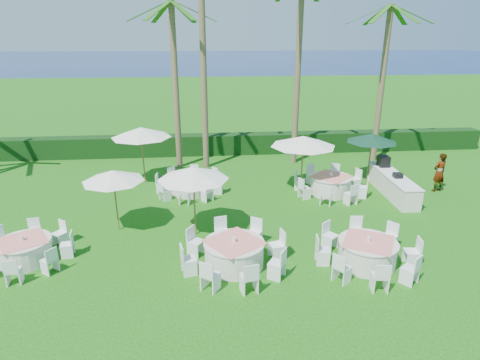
% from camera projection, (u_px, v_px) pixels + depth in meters
% --- Properties ---
extents(ground, '(120.00, 120.00, 0.00)m').
position_uv_depth(ground, '(218.00, 255.00, 13.30)').
color(ground, '#10500D').
rests_on(ground, ground).
extents(hedge, '(34.00, 1.00, 1.20)m').
position_uv_depth(hedge, '(210.00, 144.00, 24.33)').
color(hedge, black).
rests_on(hedge, ground).
extents(ocean, '(260.00, 260.00, 0.00)m').
position_uv_depth(ocean, '(203.00, 61.00, 108.75)').
color(ocean, '#080F55').
rests_on(ocean, ground).
extents(banquet_table_a, '(2.96, 2.96, 0.90)m').
position_uv_depth(banquet_table_a, '(25.00, 250.00, 12.81)').
color(banquet_table_a, silver).
rests_on(banquet_table_a, ground).
extents(banquet_table_b, '(3.34, 3.34, 1.00)m').
position_uv_depth(banquet_table_b, '(234.00, 253.00, 12.54)').
color(banquet_table_b, silver).
rests_on(banquet_table_b, ground).
extents(banquet_table_c, '(3.24, 3.24, 0.98)m').
position_uv_depth(banquet_table_c, '(367.00, 252.00, 12.63)').
color(banquet_table_c, silver).
rests_on(banquet_table_c, ground).
extents(banquet_table_e, '(3.07, 3.07, 0.93)m').
position_uv_depth(banquet_table_e, '(189.00, 184.00, 18.39)').
color(banquet_table_e, silver).
rests_on(banquet_table_e, ground).
extents(banquet_table_f, '(3.21, 3.21, 0.99)m').
position_uv_depth(banquet_table_f, '(330.00, 184.00, 18.32)').
color(banquet_table_f, silver).
rests_on(banquet_table_f, ground).
extents(umbrella_a, '(2.22, 2.22, 2.35)m').
position_uv_depth(umbrella_a, '(113.00, 176.00, 14.28)').
color(umbrella_a, brown).
rests_on(umbrella_a, ground).
extents(umbrella_b, '(2.50, 2.50, 2.59)m').
position_uv_depth(umbrella_b, '(193.00, 173.00, 13.87)').
color(umbrella_b, brown).
rests_on(umbrella_b, ground).
extents(umbrella_c, '(2.84, 2.84, 2.78)m').
position_uv_depth(umbrella_c, '(141.00, 132.00, 18.91)').
color(umbrella_c, brown).
rests_on(umbrella_c, ground).
extents(umbrella_d, '(2.93, 2.93, 2.65)m').
position_uv_depth(umbrella_d, '(303.00, 141.00, 17.82)').
color(umbrella_d, brown).
rests_on(umbrella_d, ground).
extents(umbrella_green, '(2.43, 2.43, 2.40)m').
position_uv_depth(umbrella_green, '(372.00, 138.00, 19.32)').
color(umbrella_green, brown).
rests_on(umbrella_green, ground).
extents(buffet_table, '(0.98, 4.12, 1.46)m').
position_uv_depth(buffet_table, '(392.00, 183.00, 18.22)').
color(buffet_table, silver).
rests_on(buffet_table, ground).
extents(staff_person, '(0.76, 0.60, 1.82)m').
position_uv_depth(staff_person, '(439.00, 172.00, 18.42)').
color(staff_person, gray).
rests_on(staff_person, ground).
extents(palm_b, '(4.40, 3.97, 8.46)m').
position_uv_depth(palm_b, '(175.00, 80.00, 20.59)').
color(palm_b, brown).
rests_on(palm_b, ground).
extents(palm_c, '(4.16, 4.40, 11.40)m').
position_uv_depth(palm_c, '(203.00, 49.00, 20.02)').
color(palm_c, brown).
rests_on(palm_c, ground).
extents(palm_d, '(4.40, 4.13, 9.56)m').
position_uv_depth(palm_d, '(298.00, 67.00, 21.16)').
color(palm_d, brown).
rests_on(palm_d, ground).
extents(palm_e, '(4.28, 4.35, 8.38)m').
position_uv_depth(palm_e, '(382.00, 78.00, 21.77)').
color(palm_e, brown).
rests_on(palm_e, ground).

